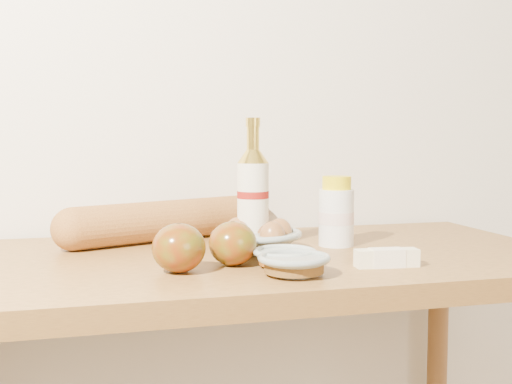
# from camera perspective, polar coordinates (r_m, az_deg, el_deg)

# --- Properties ---
(back_wall) EXTENTS (3.50, 0.02, 2.60)m
(back_wall) POSITION_cam_1_polar(r_m,az_deg,el_deg) (1.53, -3.56, 11.74)
(back_wall) COLOR silver
(back_wall) RESTS_ON ground
(table) EXTENTS (1.20, 0.60, 0.90)m
(table) POSITION_cam_1_polar(r_m,az_deg,el_deg) (1.24, -0.36, -11.11)
(table) COLOR olive
(table) RESTS_ON ground
(bourbon_bottle) EXTENTS (0.07, 0.07, 0.26)m
(bourbon_bottle) POSITION_cam_1_polar(r_m,az_deg,el_deg) (1.26, -0.27, -0.31)
(bourbon_bottle) COLOR #EBE3C8
(bourbon_bottle) RESTS_ON table
(cream_bottle) EXTENTS (0.07, 0.07, 0.14)m
(cream_bottle) POSITION_cam_1_polar(r_m,az_deg,el_deg) (1.30, 7.16, -1.92)
(cream_bottle) COLOR white
(cream_bottle) RESTS_ON table
(egg_bowl) EXTENTS (0.23, 0.23, 0.06)m
(egg_bowl) POSITION_cam_1_polar(r_m,az_deg,el_deg) (1.24, 0.07, -4.11)
(egg_bowl) COLOR #8F9C98
(egg_bowl) RESTS_ON table
(baguette) EXTENTS (0.51, 0.27, 0.09)m
(baguette) POSITION_cam_1_polar(r_m,az_deg,el_deg) (1.38, -7.62, -2.49)
(baguette) COLOR #AE7235
(baguette) RESTS_ON table
(apple_redgreen_front) EXTENTS (0.11, 0.11, 0.08)m
(apple_redgreen_front) POSITION_cam_1_polar(r_m,az_deg,el_deg) (1.06, -6.88, -4.96)
(apple_redgreen_front) COLOR maroon
(apple_redgreen_front) RESTS_ON table
(apple_redgreen_right) EXTENTS (0.09, 0.09, 0.08)m
(apple_redgreen_right) POSITION_cam_1_polar(r_m,az_deg,el_deg) (1.10, -2.08, -4.60)
(apple_redgreen_right) COLOR maroon
(apple_redgreen_right) RESTS_ON table
(sugar_bowl) EXTENTS (0.12, 0.12, 0.03)m
(sugar_bowl) POSITION_cam_1_polar(r_m,az_deg,el_deg) (1.03, 3.39, -6.44)
(sugar_bowl) COLOR gray
(sugar_bowl) RESTS_ON table
(syrup_bowl) EXTENTS (0.13, 0.13, 0.03)m
(syrup_bowl) POSITION_cam_1_polar(r_m,az_deg,el_deg) (1.10, 2.57, -5.83)
(syrup_bowl) COLOR #94A29B
(syrup_bowl) RESTS_ON table
(butter_stick) EXTENTS (0.11, 0.04, 0.03)m
(butter_stick) POSITION_cam_1_polar(r_m,az_deg,el_deg) (1.12, 11.54, -5.77)
(butter_stick) COLOR #F0E7BA
(butter_stick) RESTS_ON table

